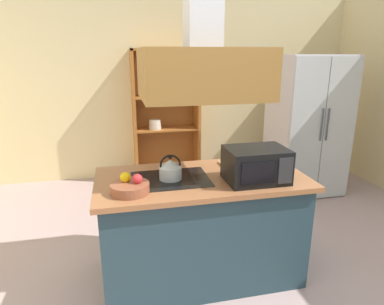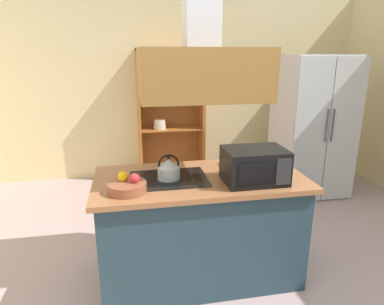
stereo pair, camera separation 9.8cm
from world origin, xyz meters
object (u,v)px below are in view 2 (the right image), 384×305
object	(u,v)px
microwave	(254,165)
fruit_bowl	(127,186)
cutting_board	(240,165)
refrigerator	(312,126)
kettle	(169,169)
dish_cabinet	(170,122)

from	to	relation	value
microwave	fruit_bowl	size ratio (longest dim) A/B	1.66
fruit_bowl	cutting_board	bearing A→B (deg)	21.79
refrigerator	fruit_bowl	xyz separation A→B (m)	(-2.41, -1.72, 0.03)
kettle	microwave	size ratio (longest dim) A/B	0.43
dish_cabinet	refrigerator	bearing A→B (deg)	-27.97
dish_cabinet	fruit_bowl	world-z (taller)	dish_cabinet
kettle	microwave	bearing A→B (deg)	-15.47
dish_cabinet	microwave	size ratio (longest dim) A/B	4.15
refrigerator	microwave	size ratio (longest dim) A/B	3.98
refrigerator	fruit_bowl	bearing A→B (deg)	-144.54
dish_cabinet	microwave	world-z (taller)	dish_cabinet
kettle	fruit_bowl	size ratio (longest dim) A/B	0.72
microwave	cutting_board	bearing A→B (deg)	87.33
dish_cabinet	fruit_bowl	distance (m)	2.74
cutting_board	fruit_bowl	size ratio (longest dim) A/B	1.23
cutting_board	microwave	distance (m)	0.39
dish_cabinet	cutting_board	bearing A→B (deg)	-81.68
dish_cabinet	kettle	size ratio (longest dim) A/B	9.63
kettle	cutting_board	xyz separation A→B (m)	(0.65, 0.19, -0.08)
refrigerator	cutting_board	distance (m)	1.96
cutting_board	fruit_bowl	distance (m)	1.05
cutting_board	microwave	size ratio (longest dim) A/B	0.74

